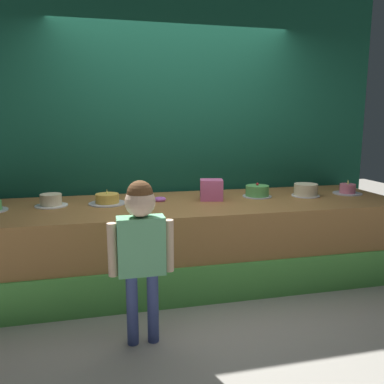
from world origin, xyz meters
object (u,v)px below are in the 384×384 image
object	(u,v)px
pink_box	(211,190)
donut	(160,199)
cake_left	(51,201)
cake_far_right	(347,190)
child_figure	(141,240)
cake_right	(306,190)
cake_center_right	(257,191)
cake_center_left	(107,199)

from	to	relation	value
pink_box	donut	distance (m)	0.51
cake_left	cake_far_right	world-z (taller)	cake_far_right
child_figure	cake_left	world-z (taller)	child_figure
pink_box	cake_left	world-z (taller)	pink_box
cake_right	cake_far_right	xyz separation A→B (m)	(0.50, 0.02, -0.02)
child_figure	pink_box	world-z (taller)	child_figure
cake_center_right	child_figure	bearing A→B (deg)	-138.46
cake_center_right	cake_far_right	xyz separation A→B (m)	(0.99, -0.06, -0.01)
cake_left	cake_center_right	xyz separation A→B (m)	(1.98, -0.01, 0.01)
donut	cake_right	xyz separation A→B (m)	(1.49, -0.09, 0.04)
pink_box	cake_left	xyz separation A→B (m)	(-1.49, 0.05, -0.05)
cake_right	cake_center_right	bearing A→B (deg)	170.86
cake_center_right	cake_left	bearing A→B (deg)	179.78
cake_left	cake_center_right	world-z (taller)	cake_center_right
donut	cake_far_right	size ratio (longest dim) A/B	0.38
cake_right	child_figure	bearing A→B (deg)	-149.21
cake_left	cake_right	bearing A→B (deg)	-2.02
cake_center_left	cake_far_right	bearing A→B (deg)	-1.38
pink_box	donut	size ratio (longest dim) A/B	1.91
pink_box	cake_center_left	distance (m)	0.99
cake_right	cake_far_right	size ratio (longest dim) A/B	0.94
cake_center_right	cake_far_right	distance (m)	0.99
child_figure	cake_right	world-z (taller)	child_figure
cake_center_right	cake_right	distance (m)	0.50
cake_center_right	cake_center_left	bearing A→B (deg)	-179.81
pink_box	cake_center_right	world-z (taller)	pink_box
child_figure	cake_center_left	distance (m)	1.16
child_figure	cake_far_right	bearing A→B (deg)	25.33
pink_box	cake_right	bearing A→B (deg)	-1.99
cake_center_left	donut	bearing A→B (deg)	1.84
child_figure	donut	bearing A→B (deg)	75.37
pink_box	cake_center_right	xyz separation A→B (m)	(0.50, 0.05, -0.04)
cake_left	cake_center_left	size ratio (longest dim) A/B	0.84
cake_center_left	cake_center_right	size ratio (longest dim) A/B	1.17
cake_right	cake_far_right	world-z (taller)	cake_far_right
donut	cake_center_left	size ratio (longest dim) A/B	0.33
donut	cake_left	distance (m)	0.99
donut	cake_far_right	xyz separation A→B (m)	(1.98, -0.08, 0.03)
cake_left	child_figure	bearing A→B (deg)	-59.13
child_figure	cake_right	size ratio (longest dim) A/B	4.04
child_figure	cake_left	bearing A→B (deg)	120.87
pink_box	cake_center_right	distance (m)	0.50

